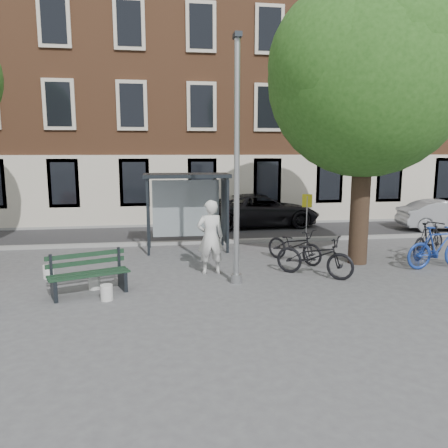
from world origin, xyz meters
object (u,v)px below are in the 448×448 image
bike_b (438,247)px  bike_c (294,245)px  bike_d (429,240)px  painter (210,237)px  bike_a (314,256)px  car_silver (446,215)px  car_dark (260,210)px  notice_sign (307,210)px  bus_shelter (198,194)px  lamppost (237,175)px  bench (89,276)px

bike_b → bike_c: (-3.91, 1.30, -0.10)m
bike_d → bike_b: bearing=126.6°
painter → bike_b: 6.61m
bike_a → car_silver: 10.05m
car_dark → bike_c: bearing=173.4°
bike_a → notice_sign: notice_sign is taller
bike_b → car_dark: bearing=17.2°
notice_sign → bus_shelter: bearing=-172.8°
bus_shelter → notice_sign: size_ratio=1.47×
lamppost → car_silver: bearing=31.5°
lamppost → painter: (-0.55, 1.00, -1.75)m
bike_b → car_silver: size_ratio=0.53×
bike_b → car_silver: car_silver is taller
bus_shelter → car_silver: bus_shelter is taller
lamppost → bike_a: lamppost is taller
lamppost → bike_b: 6.44m
bench → bike_d: size_ratio=0.99×
bus_shelter → car_dark: 5.48m
bike_d → car_dark: 7.71m
bench → notice_sign: size_ratio=1.00×
bus_shelter → bike_c: bus_shelter is taller
painter → notice_sign: size_ratio=1.06×
lamppost → bike_d: 7.08m
lamppost → car_dark: 9.02m
bus_shelter → notice_sign: bearing=-11.9°
bus_shelter → car_silver: bearing=11.4°
bench → car_silver: car_silver is taller
lamppost → bike_d: size_ratio=3.12×
painter → bike_d: (7.05, 0.76, -0.44)m
bench → bike_c: (5.75, 2.21, 0.09)m
lamppost → car_silver: 12.25m
car_dark → bus_shelter: bearing=140.8°
car_silver → bench: bearing=123.3°
bike_d → car_silver: size_ratio=0.50×
bike_b → bike_c: 4.12m
lamppost → bike_a: (2.20, 0.33, -2.22)m
lamppost → bike_c: (2.13, 1.90, -2.26)m
bus_shelter → bike_c: 3.78m
bike_b → bench: bearing=88.6°
bench → notice_sign: notice_sign is taller
painter → car_silver: size_ratio=0.52×
bike_c → lamppost: bearing=-174.0°
bike_d → car_silver: (3.78, 4.53, 0.06)m
bus_shelter → bike_d: bus_shelter is taller
bench → car_silver: size_ratio=0.49×
painter → car_dark: painter is taller
painter → bench: 3.39m
bike_c → bus_shelter: bearing=105.4°
notice_sign → painter: bearing=-127.4°
lamppost → notice_sign: size_ratio=3.15×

